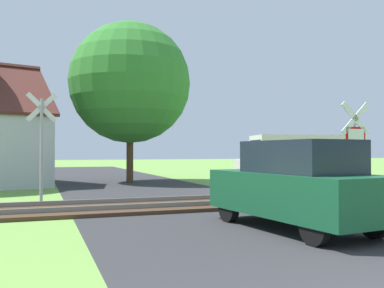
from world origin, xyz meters
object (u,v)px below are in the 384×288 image
(parked_car, at_px, (295,185))
(stop_sign_near, at_px, (355,147))
(crossing_sign_far, at_px, (41,140))
(mail_truck, at_px, (300,159))
(tree_center, at_px, (130,83))

(parked_car, bearing_deg, stop_sign_near, 23.35)
(stop_sign_near, xyz_separation_m, parked_car, (-2.94, -1.71, -0.79))
(stop_sign_near, distance_m, crossing_sign_far, 8.75)
(crossing_sign_far, height_order, mail_truck, crossing_sign_far)
(stop_sign_near, relative_size, tree_center, 0.35)
(crossing_sign_far, relative_size, tree_center, 0.40)
(stop_sign_near, xyz_separation_m, mail_truck, (2.55, 6.29, -0.44))
(stop_sign_near, bearing_deg, mail_truck, -110.80)
(crossing_sign_far, distance_m, parked_car, 7.62)
(mail_truck, bearing_deg, parked_car, 158.04)
(stop_sign_near, bearing_deg, tree_center, -73.53)
(stop_sign_near, relative_size, parked_car, 0.69)
(crossing_sign_far, bearing_deg, stop_sign_near, -29.77)
(stop_sign_near, height_order, parked_car, stop_sign_near)
(parked_car, bearing_deg, tree_center, 84.98)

